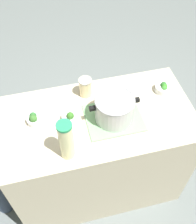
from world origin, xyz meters
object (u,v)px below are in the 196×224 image
at_px(cooking_pot, 114,108).
at_px(broccoli_bowl_back, 35,119).
at_px(mason_jar, 85,87).
at_px(broccoli_bowl_center, 70,117).
at_px(lemonade_pitcher, 66,140).
at_px(broccoli_bowl_front, 163,88).

height_order(cooking_pot, broccoli_bowl_back, cooking_pot).
height_order(cooking_pot, mason_jar, cooking_pot).
xyz_separation_m(mason_jar, broccoli_bowl_center, (0.14, 0.20, -0.04)).
bearing_deg(broccoli_bowl_center, lemonade_pitcher, 77.04).
bearing_deg(lemonade_pitcher, mason_jar, -114.44).
height_order(lemonade_pitcher, broccoli_bowl_front, lemonade_pitcher).
relative_size(mason_jar, broccoli_bowl_back, 1.27).
relative_size(lemonade_pitcher, broccoli_bowl_front, 2.54).
distance_m(mason_jar, broccoli_bowl_back, 0.39).
xyz_separation_m(lemonade_pitcher, mason_jar, (-0.20, -0.44, -0.07)).
xyz_separation_m(cooking_pot, mason_jar, (0.13, -0.25, -0.03)).
bearing_deg(broccoli_bowl_center, cooking_pot, 169.63).
relative_size(lemonade_pitcher, broccoli_bowl_back, 2.66).
bearing_deg(lemonade_pitcher, broccoli_bowl_center, -102.96).
height_order(mason_jar, broccoli_bowl_back, mason_jar).
relative_size(cooking_pot, mason_jar, 2.31).
bearing_deg(broccoli_bowl_back, broccoli_bowl_front, -176.26).
bearing_deg(broccoli_bowl_back, cooking_pot, 169.53).
bearing_deg(broccoli_bowl_front, broccoli_bowl_center, 8.40).
bearing_deg(mason_jar, broccoli_bowl_back, 23.37).
bearing_deg(broccoli_bowl_front, mason_jar, -10.62).
bearing_deg(broccoli_bowl_center, broccoli_bowl_front, -171.60).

